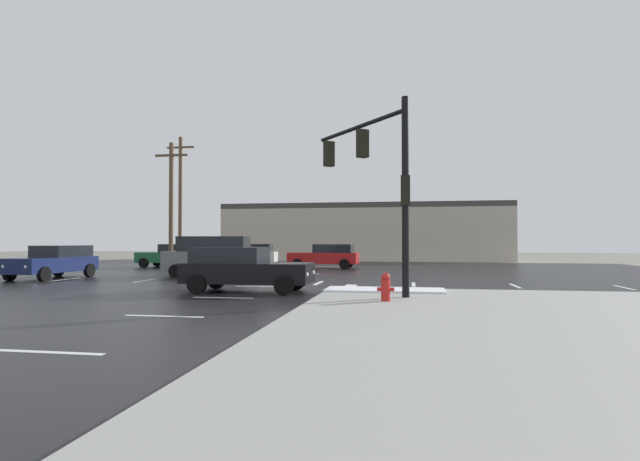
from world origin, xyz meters
name	(u,v)px	position (x,y,z in m)	size (l,w,h in m)	color
ground_plane	(273,283)	(0.00, 0.00, 0.00)	(120.00, 120.00, 0.00)	slate
road_asphalt	(273,283)	(0.00, 0.00, 0.01)	(44.00, 44.00, 0.02)	black
snow_strip_curbside	(385,290)	(5.00, -4.00, 0.17)	(4.00, 1.60, 0.06)	white
lane_markings	(293,286)	(1.20, -1.38, 0.02)	(36.15, 36.15, 0.01)	silver
traffic_signal_mast	(378,169)	(4.82, -4.79, 4.18)	(3.43, 4.36, 6.04)	black
fire_hydrant	(386,287)	(5.16, -6.99, 0.54)	(0.48, 0.26, 0.79)	red
strip_building_background	(365,232)	(1.67, 28.04, 2.65)	(26.54, 8.00, 5.30)	#BCB29E
sedan_green	(174,255)	(-9.91, 10.92, 0.85)	(4.58, 2.12, 1.58)	#195933
sedan_black	(243,268)	(0.03, -4.10, 0.85)	(4.54, 2.03, 1.58)	black
sedan_navy	(55,261)	(-10.93, 0.45, 0.85)	(2.18, 4.60, 1.58)	#141E47
sedan_red	(326,256)	(0.49, 11.42, 0.85)	(4.58, 2.12, 1.58)	#B21919
suv_grey	(214,255)	(-3.88, 2.98, 1.09)	(4.99, 2.59, 2.03)	slate
sedan_white	(247,255)	(-5.41, 12.98, 0.85)	(4.66, 2.37, 1.58)	white
utility_pole_far	(171,203)	(-9.27, 9.17, 4.28)	(2.20, 0.28, 8.15)	brown
utility_pole_distant	(180,198)	(-11.64, 15.53, 5.16)	(2.20, 0.28, 9.89)	brown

